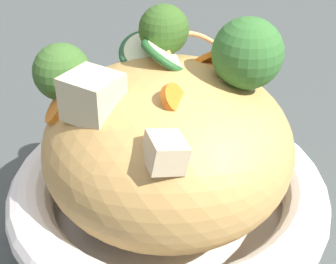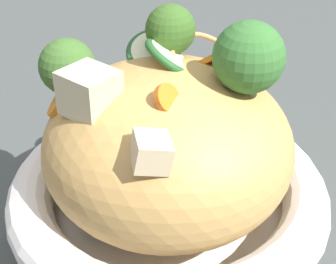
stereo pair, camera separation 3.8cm
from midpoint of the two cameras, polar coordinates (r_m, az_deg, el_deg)
The scene contains 7 objects.
ground_plane at distance 0.45m, azimuth 2.51°, elevation -10.70°, with size 3.00×3.00×0.00m, color #3E4442.
serving_bowl at distance 0.43m, azimuth 2.61°, elevation -7.79°, with size 0.26×0.26×0.06m.
noodle_heap at distance 0.39m, azimuth 2.84°, elevation -1.61°, with size 0.20×0.20×0.14m.
broccoli_florets at distance 0.37m, azimuth 3.74°, elevation 8.61°, with size 0.18×0.12×0.08m.
carrot_coins at distance 0.38m, azimuth 3.53°, elevation 6.10°, with size 0.16×0.10×0.05m.
zucchini_slices at distance 0.39m, azimuth 2.02°, elevation 8.75°, with size 0.06×0.08×0.04m.
chicken_chunks at distance 0.34m, azimuth -4.25°, elevation 3.02°, with size 0.07×0.10×0.04m.
Camera 2 is at (-0.08, -0.31, 0.31)m, focal length 53.34 mm.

